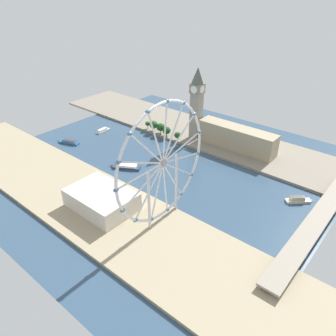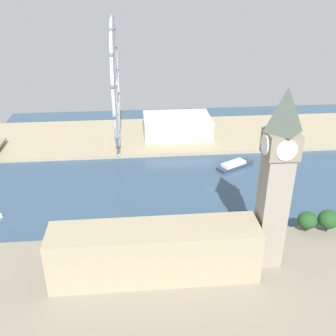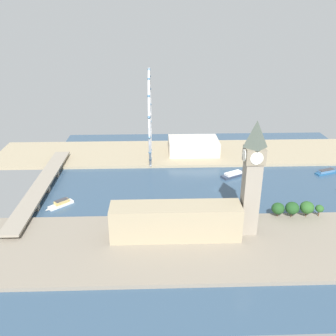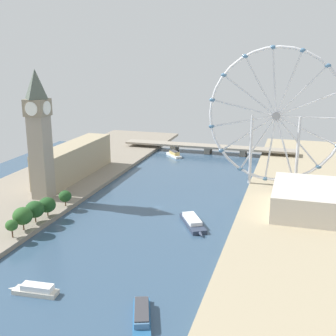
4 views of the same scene
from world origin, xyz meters
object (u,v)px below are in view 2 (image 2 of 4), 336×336
clock_tower (276,179)px  riverside_hall (177,126)px  tour_boat_2 (235,165)px  parliament_block (155,252)px  ferris_wheel (116,84)px

clock_tower → riverside_hall: 189.91m
clock_tower → tour_boat_2: (115.50, -12.96, -49.08)m
parliament_block → ferris_wheel: size_ratio=0.93×
clock_tower → ferris_wheel: ferris_wheel is taller
clock_tower → parliament_block: (-6.10, 58.67, -34.30)m
ferris_wheel → riverside_hall: bearing=-64.5°
clock_tower → ferris_wheel: 177.44m
tour_boat_2 → ferris_wheel: bearing=125.5°
parliament_block → tour_boat_2: size_ratio=2.88×
tour_boat_2 → riverside_hall: bearing=90.0°
clock_tower → riverside_hall: bearing=8.1°
ferris_wheel → tour_boat_2: bearing=-114.8°
ferris_wheel → tour_boat_2: (-42.83, -92.75, -56.16)m
ferris_wheel → tour_boat_2: 116.58m
parliament_block → ferris_wheel: ferris_wheel is taller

